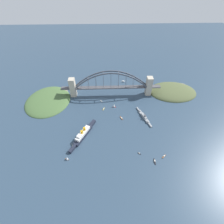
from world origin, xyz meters
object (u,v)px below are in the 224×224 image
harbor_arch_bridge (111,86)px  small_boat_5 (155,161)px  seaplane_taxiing_near_bridge (123,81)px  small_boat_4 (139,153)px  ocean_liner (83,134)px  small_boat_1 (121,118)px  naval_cruiser (144,117)px  small_boat_3 (164,156)px  small_boat_2 (67,158)px  small_boat_6 (101,101)px  small_boat_7 (104,109)px  small_boat_0 (114,105)px

harbor_arch_bridge → small_boat_5: 224.15m
seaplane_taxiing_near_bridge → small_boat_4: size_ratio=1.87×
ocean_liner → small_boat_1: 99.24m
naval_cruiser → small_boat_5: bearing=89.8°
small_boat_1 → small_boat_3: small_boat_1 is taller
small_boat_2 → small_boat_6: size_ratio=1.24×
seaplane_taxiing_near_bridge → small_boat_3: seaplane_taxiing_near_bridge is taller
small_boat_1 → ocean_liner: bearing=30.2°
ocean_liner → small_boat_7: bearing=-117.1°
ocean_liner → small_boat_0: (-69.69, -91.95, -0.98)m
ocean_liner → small_boat_1: ocean_liner is taller
small_boat_3 → seaplane_taxiing_near_bridge: bearing=-78.2°
ocean_liner → small_boat_2: 60.92m
small_boat_3 → naval_cruiser: bearing=-79.7°
small_boat_1 → small_boat_2: size_ratio=1.42×
seaplane_taxiing_near_bridge → small_boat_4: (-9.09, 256.00, -1.42)m
seaplane_taxiing_near_bridge → small_boat_2: small_boat_2 is taller
small_boat_2 → ocean_liner: bearing=-114.3°
ocean_liner → small_boat_4: size_ratio=14.19×
small_boat_3 → small_boat_4: bearing=-10.1°
small_boat_3 → small_boat_6: 211.00m
small_boat_1 → small_boat_5: bearing=114.8°
small_boat_0 → small_boat_2: small_boat_0 is taller
naval_cruiser → small_boat_7: bearing=-18.8°
small_boat_3 → ocean_liner: bearing=-19.3°
naval_cruiser → small_boat_1: (53.79, 1.54, -1.76)m
harbor_arch_bridge → naval_cruiser: 122.26m
harbor_arch_bridge → small_boat_5: bearing=109.8°
small_boat_0 → small_boat_5: 172.02m
small_boat_1 → small_boat_6: size_ratio=1.77×
seaplane_taxiing_near_bridge → small_boat_2: (128.64, 264.18, 1.87)m
harbor_arch_bridge → ocean_liner: bearing=66.2°
small_boat_2 → small_boat_3: small_boat_2 is taller
seaplane_taxiing_near_bridge → small_boat_3: size_ratio=1.24×
naval_cruiser → small_boat_5: 116.94m
small_boat_5 → small_boat_7: small_boat_5 is taller
harbor_arch_bridge → small_boat_7: bearing=71.0°
small_boat_0 → small_boat_6: size_ratio=1.47×
harbor_arch_bridge → seaplane_taxiing_near_bridge: harbor_arch_bridge is taller
small_boat_3 → small_boat_5: bearing=26.4°
small_boat_3 → small_boat_5: small_boat_5 is taller
harbor_arch_bridge → small_boat_1: harbor_arch_bridge is taller
small_boat_7 → seaplane_taxiing_near_bridge: bearing=-116.0°
small_boat_0 → small_boat_7: bearing=16.0°
ocean_liner → small_boat_0: bearing=-127.2°
seaplane_taxiing_near_bridge → small_boat_7: size_ratio=1.14×
ocean_liner → seaplane_taxiing_near_bridge: size_ratio=7.60×
small_boat_1 → small_boat_6: bearing=-53.5°
ocean_liner → small_boat_2: bearing=65.7°
harbor_arch_bridge → small_boat_3: (-95.37, 199.40, -27.31)m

